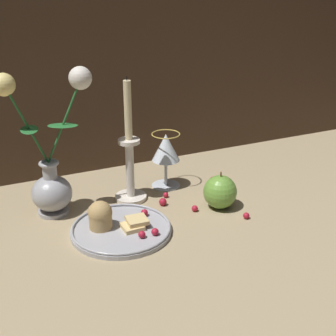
% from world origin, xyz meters
% --- Properties ---
extents(ground_plane, '(2.40, 2.40, 0.00)m').
position_xyz_m(ground_plane, '(0.00, 0.00, 0.00)').
color(ground_plane, '#9E8966').
rests_on(ground_plane, ground).
extents(vase, '(0.22, 0.10, 0.35)m').
position_xyz_m(vase, '(-0.19, 0.09, 0.12)').
color(vase, '#A3A3A8').
rests_on(vase, ground_plane).
extents(plate_with_pastries, '(0.23, 0.23, 0.07)m').
position_xyz_m(plate_with_pastries, '(-0.08, -0.06, 0.02)').
color(plate_with_pastries, '#A3A3A8').
rests_on(plate_with_pastries, ground_plane).
extents(wine_glass, '(0.08, 0.08, 0.15)m').
position_xyz_m(wine_glass, '(0.12, 0.11, 0.11)').
color(wine_glass, silver).
rests_on(wine_glass, ground_plane).
extents(candlestick, '(0.08, 0.08, 0.32)m').
position_xyz_m(candlestick, '(0.01, 0.08, 0.10)').
color(candlestick, silver).
rests_on(candlestick, ground_plane).
extents(apple_beside_vase, '(0.08, 0.08, 0.10)m').
position_xyz_m(apple_beside_vase, '(0.19, -0.05, 0.04)').
color(apple_beside_vase, '#669938').
rests_on(apple_beside_vase, ground_plane).
extents(berry_near_plate, '(0.02, 0.02, 0.02)m').
position_xyz_m(berry_near_plate, '(0.22, -0.13, 0.01)').
color(berry_near_plate, '#AD192D').
rests_on(berry_near_plate, ground_plane).
extents(berry_front_center, '(0.02, 0.02, 0.02)m').
position_xyz_m(berry_front_center, '(0.25, 0.08, 0.01)').
color(berry_front_center, '#AD192D').
rests_on(berry_front_center, ground_plane).
extents(berry_by_glass_stem, '(0.02, 0.02, 0.02)m').
position_xyz_m(berry_by_glass_stem, '(0.13, -0.05, 0.01)').
color(berry_by_glass_stem, '#AD192D').
rests_on(berry_by_glass_stem, ground_plane).
extents(berry_under_candlestick, '(0.01, 0.01, 0.01)m').
position_xyz_m(berry_under_candlestick, '(0.09, 0.05, 0.01)').
color(berry_under_candlestick, '#AD192D').
rests_on(berry_under_candlestick, ground_plane).
extents(berry_far_right, '(0.02, 0.02, 0.02)m').
position_xyz_m(berry_far_right, '(0.07, 0.01, 0.01)').
color(berry_far_right, '#AD192D').
rests_on(berry_far_right, ground_plane).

